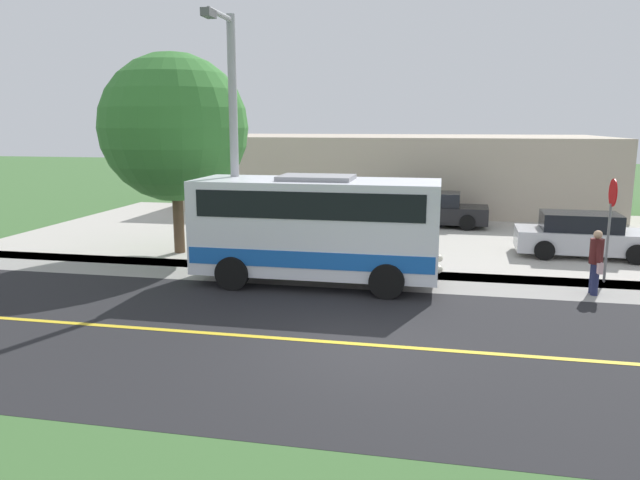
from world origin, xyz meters
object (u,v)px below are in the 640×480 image
Objects in this scene: stop_sign at (611,212)px; tree_curbside at (174,128)px; street_light_pole at (232,135)px; parked_car_far at (584,236)px; shuttle_bus_front at (317,225)px; parked_car_near at (434,210)px; pedestrian_with_bags at (596,260)px; commercial_building at (398,170)px.

tree_curbside is at bearing -95.60° from stop_sign.
street_light_pole is (1.23, -10.34, 2.07)m from stop_sign.
parked_car_far is at bearing 177.72° from stop_sign.
street_light_pole is at bearing -66.11° from parked_car_far.
shuttle_bus_front is at bearing -78.17° from stop_sign.
stop_sign is at bearing 29.26° from parked_car_near.
shuttle_bus_front is at bearing -87.58° from pedestrian_with_bags.
stop_sign is (-1.34, 0.60, 1.06)m from pedestrian_with_bags.
parked_car_near is (-9.82, 5.53, -3.34)m from street_light_pole.
commercial_building is (-14.00, 6.37, -2.35)m from tree_curbside.
parked_car_far is 0.21× the size of commercial_building.
shuttle_bus_front is 10.72m from parked_car_near.
stop_sign is 13.50m from tree_curbside.
street_light_pole is 11.94m from parked_car_far.
stop_sign reaches higher than pedestrian_with_bags.
shuttle_bus_front is at bearing -3.26° from commercial_building.
street_light_pole is 1.63× the size of parked_car_far.
pedestrian_with_bags is 0.23× the size of street_light_pole.
shuttle_bus_front reaches higher than parked_car_near.
street_light_pole is at bearing -99.34° from shuttle_bus_front.
shuttle_bus_front is at bearing -16.52° from parked_car_near.
commercial_building reaches higher than parked_car_far.
pedestrian_with_bags is 0.38× the size of parked_car_far.
stop_sign is 0.64× the size of parked_car_far.
shuttle_bus_front is 16.97m from commercial_building.
street_light_pole is 11.76m from parked_car_near.
stop_sign is at bearing 84.40° from tree_curbside.
parked_car_far is (5.18, 4.95, 0.00)m from parked_car_near.
pedestrian_with_bags is 17.81m from commercial_building.
pedestrian_with_bags is (-0.31, 7.25, -0.73)m from shuttle_bus_front.
shuttle_bus_front is 2.33× the size of stop_sign.
parked_car_near is 11.69m from tree_curbside.
pedestrian_with_bags reaches higher than parked_car_far.
street_light_pole reaches higher than stop_sign.
stop_sign is 0.64× the size of parked_car_near.
street_light_pole is 1.62× the size of parked_car_near.
parked_car_far is (-4.74, 0.73, -0.21)m from pedestrian_with_bags.
shuttle_bus_front is at bearing -57.68° from parked_car_far.
stop_sign is at bearing 101.83° from shuttle_bus_front.
tree_curbside is (-2.64, -12.65, 3.30)m from pedestrian_with_bags.
parked_car_near is (-8.59, -4.81, -1.28)m from stop_sign.
street_light_pole is 1.09× the size of tree_curbside.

